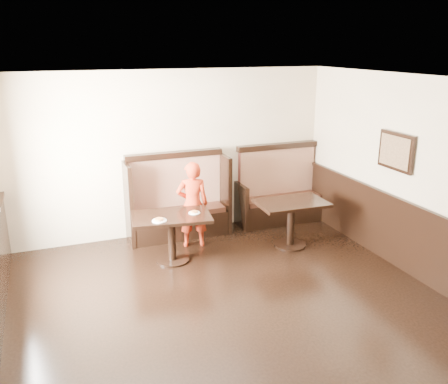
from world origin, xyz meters
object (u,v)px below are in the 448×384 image
booth_neighbor (279,196)px  child (193,205)px  table_main (171,226)px  table_neighbor (291,213)px  booth_main (178,206)px

booth_neighbor → child: size_ratio=1.16×
table_main → child: child is taller
table_neighbor → child: 1.60m
booth_main → booth_neighbor: bearing=-0.1°
table_neighbor → booth_neighbor: bearing=73.6°
child → booth_neighbor: bearing=-151.7°
booth_neighbor → table_neighbor: bearing=-108.1°
table_neighbor → child: size_ratio=0.79×
booth_neighbor → table_main: booth_neighbor is taller
booth_neighbor → table_neighbor: 1.19m
booth_neighbor → table_neighbor: size_ratio=1.47×
child → table_neighbor: bearing=170.4°
booth_main → table_main: 1.05m
table_main → table_neighbor: 1.96m
booth_neighbor → table_main: size_ratio=1.31×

